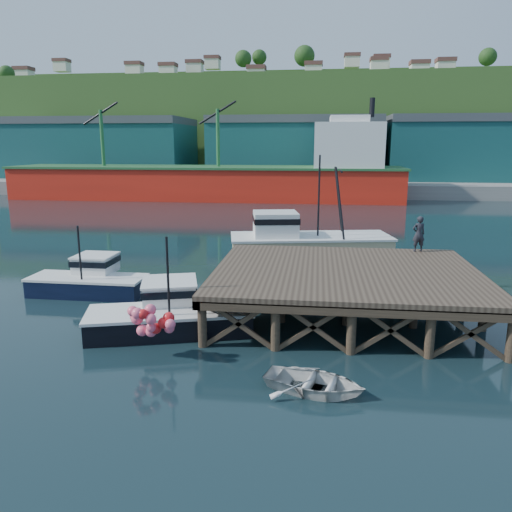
% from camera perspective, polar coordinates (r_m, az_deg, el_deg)
% --- Properties ---
extents(ground, '(300.00, 300.00, 0.00)m').
position_cam_1_polar(ground, '(24.22, -3.12, -5.98)').
color(ground, black).
rests_on(ground, ground).
extents(wharf, '(12.00, 10.00, 2.62)m').
position_cam_1_polar(wharf, '(23.17, 10.26, -2.03)').
color(wharf, brown).
rests_on(wharf, ground).
extents(far_quay, '(160.00, 40.00, 2.00)m').
position_cam_1_polar(far_quay, '(92.91, 4.54, 8.48)').
color(far_quay, gray).
rests_on(far_quay, ground).
extents(warehouse_left, '(32.00, 16.00, 9.00)m').
position_cam_1_polar(warehouse_left, '(95.92, -17.37, 11.38)').
color(warehouse_left, '#174C4B').
rests_on(warehouse_left, far_quay).
extents(warehouse_mid, '(28.00, 16.00, 9.00)m').
position_cam_1_polar(warehouse_mid, '(87.68, 4.46, 11.83)').
color(warehouse_mid, '#174C4B').
rests_on(warehouse_mid, far_quay).
extents(warehouse_right, '(30.00, 16.00, 9.00)m').
position_cam_1_polar(warehouse_right, '(91.33, 23.97, 10.84)').
color(warehouse_right, '#174C4B').
rests_on(warehouse_right, far_quay).
extents(cargo_ship, '(55.50, 10.00, 13.75)m').
position_cam_1_polar(cargo_ship, '(71.83, -3.09, 9.13)').
color(cargo_ship, red).
rests_on(cargo_ship, ground).
extents(hillside, '(220.00, 50.00, 22.00)m').
position_cam_1_polar(hillside, '(122.69, 5.29, 14.15)').
color(hillside, '#2D511E').
rests_on(hillside, ground).
extents(boat_navy, '(6.06, 3.23, 3.77)m').
position_cam_1_polar(boat_navy, '(27.76, -18.46, -2.56)').
color(boat_navy, black).
rests_on(boat_navy, ground).
extents(boat_black, '(7.25, 6.00, 4.22)m').
position_cam_1_polar(boat_black, '(21.53, -9.82, -6.40)').
color(boat_black, black).
rests_on(boat_black, ground).
extents(trawler, '(11.06, 5.63, 7.07)m').
position_cam_1_polar(trawler, '(33.42, 5.84, 1.77)').
color(trawler, beige).
rests_on(trawler, ground).
extents(dinghy, '(3.74, 3.10, 0.67)m').
position_cam_1_polar(dinghy, '(16.47, 6.71, -14.15)').
color(dinghy, silver).
rests_on(dinghy, ground).
extents(dockworker, '(0.78, 0.60, 1.90)m').
position_cam_1_polar(dockworker, '(27.90, 18.09, 2.42)').
color(dockworker, black).
rests_on(dockworker, wharf).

